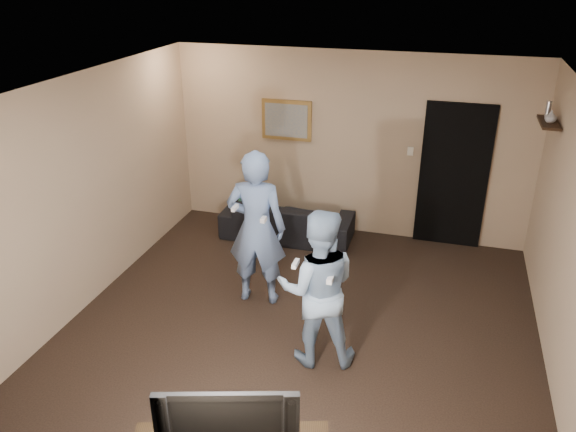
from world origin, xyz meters
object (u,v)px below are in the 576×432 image
(sofa, at_px, (287,220))
(wii_player_left, at_px, (257,228))
(wii_player_right, at_px, (318,288))
(television, at_px, (228,416))

(sofa, distance_m, wii_player_left, 1.78)
(sofa, xyz_separation_m, wii_player_left, (0.12, -1.65, 0.65))
(sofa, height_order, wii_player_right, wii_player_right)
(television, bearing_deg, sofa, 84.05)
(wii_player_left, distance_m, wii_player_right, 1.27)
(sofa, bearing_deg, television, 100.29)
(television, bearing_deg, wii_player_left, 88.12)
(sofa, height_order, wii_player_left, wii_player_left)
(television, distance_m, wii_player_right, 1.76)
(television, bearing_deg, wii_player_right, 66.05)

